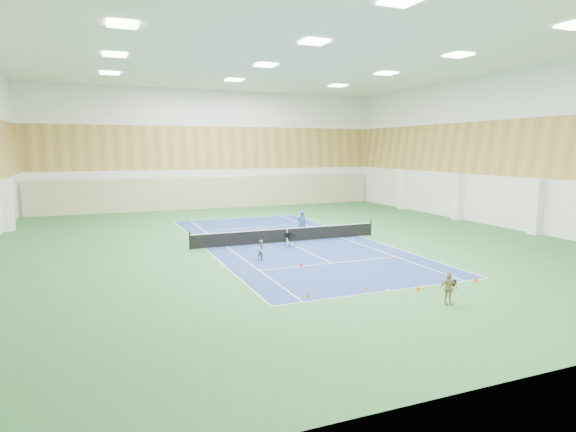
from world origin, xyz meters
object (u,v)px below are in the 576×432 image
(coach, at_px, (302,224))
(ball_cart, at_px, (290,240))
(child_court, at_px, (262,250))
(child_apron, at_px, (448,288))
(tennis_net, at_px, (287,234))

(coach, distance_m, ball_cart, 3.40)
(child_court, height_order, child_apron, child_apron)
(coach, height_order, child_apron, coach)
(coach, bearing_deg, ball_cart, 54.09)
(child_apron, bearing_deg, tennis_net, 108.12)
(child_court, xyz_separation_m, child_apron, (4.37, -9.93, 0.07))
(ball_cart, bearing_deg, child_apron, -107.37)
(coach, relative_size, ball_cart, 2.15)
(child_apron, distance_m, ball_cart, 12.93)
(ball_cart, bearing_deg, child_court, -158.62)
(child_court, bearing_deg, ball_cart, 35.49)
(child_court, relative_size, ball_cart, 1.33)
(child_court, distance_m, child_apron, 10.85)
(child_apron, bearing_deg, child_court, 127.42)
(tennis_net, xyz_separation_m, child_court, (-3.26, -4.33, 0.02))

